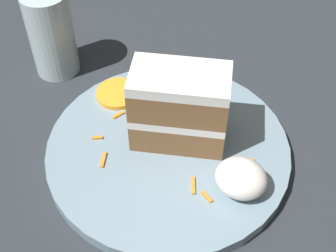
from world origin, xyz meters
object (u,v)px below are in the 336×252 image
Objects in this scene: cake_slice at (179,107)px; cream_dollop at (241,178)px; drinking_glass at (52,39)px; orange_garnish at (118,93)px; plate at (168,150)px.

cream_dollop is (0.10, -0.04, -0.03)m from cake_slice.
cake_slice is 1.00× the size of drinking_glass.
orange_garnish is at bearing -124.15° from cake_slice.
cake_slice reaches higher than orange_garnish.
cake_slice reaches higher than plate.
drinking_glass reaches higher than cake_slice.
plate is 2.38× the size of drinking_glass.
orange_garnish is at bearing 151.91° from plate.
cake_slice is at bearing 155.20° from cream_dollop.
drinking_glass is at bearing 161.47° from cream_dollop.
cream_dollop reaches higher than plate.
cream_dollop is at bearing -21.10° from orange_garnish.
cake_slice is 2.16× the size of orange_garnish.
drinking_glass reaches higher than plate.
plate is at bearing -28.09° from orange_garnish.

